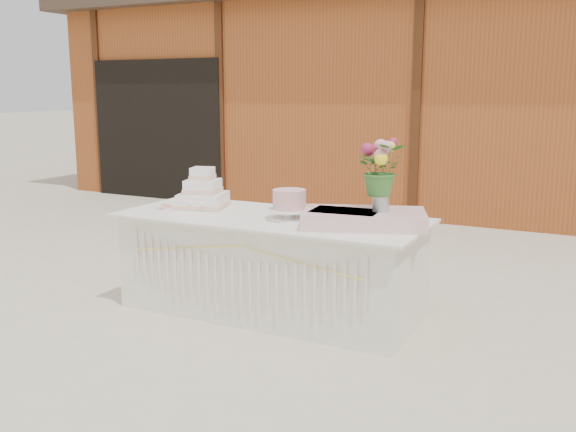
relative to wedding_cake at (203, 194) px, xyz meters
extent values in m
plane|color=beige|center=(0.68, -0.08, -0.88)|extent=(80.00, 80.00, 0.00)
cube|color=brown|center=(0.68, 5.92, 0.62)|extent=(12.00, 4.00, 3.00)
cube|color=black|center=(-3.52, 3.90, 0.22)|extent=(2.40, 0.08, 2.20)
cube|color=white|center=(0.68, -0.08, -0.51)|extent=(2.28, 0.88, 0.75)
cube|color=white|center=(0.68, -0.08, -0.12)|extent=(2.40, 1.00, 0.02)
cube|color=white|center=(0.00, 0.00, -0.05)|extent=(0.44, 0.44, 0.12)
cube|color=#FFBBA1|center=(0.00, 0.00, -0.09)|extent=(0.45, 0.45, 0.03)
cube|color=white|center=(0.00, 0.00, 0.06)|extent=(0.32, 0.32, 0.11)
cube|color=#FFBBA1|center=(0.00, 0.00, 0.03)|extent=(0.33, 0.33, 0.03)
cube|color=white|center=(0.00, 0.00, 0.17)|extent=(0.21, 0.21, 0.10)
cube|color=#FFBBA1|center=(0.00, 0.00, 0.15)|extent=(0.22, 0.22, 0.03)
cylinder|color=white|center=(0.87, -0.14, -0.11)|extent=(0.27, 0.27, 0.02)
cylinder|color=white|center=(0.87, -0.14, -0.07)|extent=(0.08, 0.08, 0.05)
cylinder|color=white|center=(0.87, -0.14, -0.04)|extent=(0.32, 0.32, 0.01)
cylinder|color=#E4A4A7|center=(0.87, -0.14, 0.04)|extent=(0.25, 0.25, 0.15)
cube|color=beige|center=(1.45, -0.10, -0.06)|extent=(0.99, 0.76, 0.11)
cylinder|color=#B3B2B7|center=(1.55, -0.06, 0.08)|extent=(0.12, 0.12, 0.16)
imported|color=#376E2C|center=(1.55, -0.06, 0.35)|extent=(0.43, 0.41, 0.38)
camera|label=1|loc=(2.99, -4.36, 0.84)|focal=40.00mm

